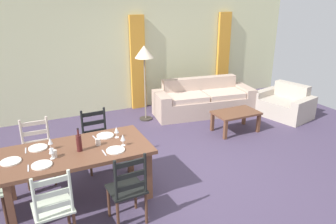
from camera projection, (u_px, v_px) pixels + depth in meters
ground_plane at (176, 173)px, 5.16m from camera, size 9.60×9.60×0.02m
wall_far at (112, 54)px, 7.48m from camera, size 9.60×0.16×2.70m
curtain_panel_left at (138, 63)px, 7.68m from camera, size 0.35×0.08×2.20m
curtain_panel_right at (223, 55)px, 8.65m from camera, size 0.35×0.08×2.20m
dining_table at (77, 156)px, 4.29m from camera, size 1.90×0.96×0.75m
dining_chair_near_left at (53, 208)px, 3.54m from camera, size 0.44×0.42×0.96m
dining_chair_near_right at (128, 189)px, 3.89m from camera, size 0.44×0.42×0.96m
dining_chair_far_left at (38, 152)px, 4.80m from camera, size 0.43×0.41×0.96m
dining_chair_far_right at (97, 140)px, 5.17m from camera, size 0.43×0.41×0.96m
dinner_plate_near_left at (42, 165)px, 3.86m from camera, size 0.24×0.24×0.02m
fork_near_left at (28, 168)px, 3.81m from camera, size 0.03×0.17×0.01m
dinner_plate_near_right at (115, 150)px, 4.23m from camera, size 0.24×0.24×0.02m
fork_near_right at (104, 153)px, 4.17m from camera, size 0.02×0.17×0.01m
dinner_plate_far_left at (38, 148)px, 4.29m from camera, size 0.24×0.24×0.02m
fork_far_left at (26, 150)px, 4.23m from camera, size 0.03×0.17×0.01m
dinner_plate_far_right at (105, 136)px, 4.65m from camera, size 0.24×0.24×0.02m
fork_far_right at (95, 138)px, 4.59m from camera, size 0.03×0.17×0.01m
dinner_plate_head_west at (11, 162)px, 3.94m from camera, size 0.24×0.24×0.02m
wine_bottle at (79, 143)px, 4.19m from camera, size 0.07×0.07×0.32m
wine_glass_near_left at (51, 151)px, 3.99m from camera, size 0.06×0.06×0.16m
wine_glass_near_right at (123, 138)px, 4.33m from camera, size 0.06×0.06×0.16m
wine_glass_far_left at (50, 141)px, 4.23m from camera, size 0.06×0.06×0.16m
wine_glass_far_right at (116, 130)px, 4.57m from camera, size 0.06×0.06×0.16m
coffee_cup_primary at (98, 142)px, 4.37m from camera, size 0.07×0.07×0.09m
coffee_cup_secondary at (54, 154)px, 4.05m from camera, size 0.07×0.07×0.09m
couch at (203, 101)px, 7.61m from camera, size 2.37×1.11×0.80m
coffee_table at (236, 115)px, 6.57m from camera, size 0.90×0.56×0.42m
armchair_upholstered at (285, 105)px, 7.47m from camera, size 1.06×1.32×0.72m
standing_lamp at (144, 56)px, 6.83m from camera, size 0.40×0.40×1.64m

